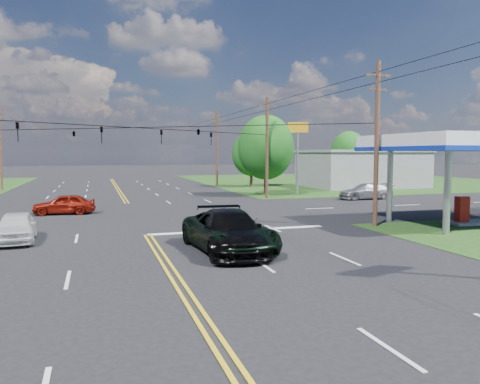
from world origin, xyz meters
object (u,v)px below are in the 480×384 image
object	(u,v)px
tree_far_r	(349,152)
suv_black	(230,231)
retail_ne	(361,170)
pole_se	(377,142)
pole_right_far	(217,147)
tree_right_a	(266,147)
tree_right_b	(251,154)
pole_left_far	(1,146)
pickup_dkgreen	(229,232)
pickup_white	(16,227)
pole_ne	(267,146)

from	to	relation	value
tree_far_r	suv_black	size ratio (longest dim) A/B	1.25
retail_ne	pole_se	world-z (taller)	pole_se
pole_right_far	tree_right_a	distance (m)	16.03
tree_right_b	suv_black	bearing A→B (deg)	-109.94
suv_black	tree_far_r	bearing A→B (deg)	59.02
pole_left_far	pickup_dkgreen	world-z (taller)	pole_left_far
pole_se	pickup_white	bearing A→B (deg)	177.02
pole_ne	suv_black	bearing A→B (deg)	-114.23
suv_black	pickup_white	world-z (taller)	suv_black
pole_right_far	tree_right_a	xyz separation A→B (m)	(1.00, -16.00, -0.30)
pole_right_far	pickup_dkgreen	world-z (taller)	pole_right_far
suv_black	pole_right_far	bearing A→B (deg)	81.03
retail_ne	pole_right_far	world-z (taller)	pole_right_far
pole_left_far	tree_far_r	distance (m)	47.05
retail_ne	pole_se	bearing A→B (deg)	-120.38
retail_ne	suv_black	xyz separation A→B (m)	(-27.00, -33.22, -1.31)
retail_ne	tree_right_b	size ratio (longest dim) A/B	1.98
tree_far_r	pickup_white	bearing A→B (deg)	-136.64
tree_far_r	suv_black	world-z (taller)	tree_far_r
retail_ne	pole_left_far	xyz separation A→B (m)	(-43.00, 8.00, 2.97)
pole_se	tree_right_a	size ratio (longest dim) A/B	1.16
pole_ne	pickup_dkgreen	xyz separation A→B (m)	(-10.00, -22.08, -4.06)
pole_ne	tree_right_b	size ratio (longest dim) A/B	1.34
suv_black	tree_right_b	bearing A→B (deg)	74.73
pole_right_far	tree_far_r	bearing A→B (deg)	5.44
pickup_white	pole_ne	bearing A→B (deg)	37.49
pole_ne	pole_left_far	size ratio (longest dim) A/B	0.95
retail_ne	pole_right_far	bearing A→B (deg)	154.80
pole_se	suv_black	world-z (taller)	pole_se
pole_left_far	tree_far_r	bearing A→B (deg)	2.44
tree_right_a	tree_far_r	bearing A→B (deg)	41.99
pole_ne	pole_right_far	xyz separation A→B (m)	(0.00, 19.00, 0.25)
tree_right_a	pickup_dkgreen	world-z (taller)	tree_right_a
tree_right_b	tree_far_r	size ratio (longest dim) A/B	0.93
retail_ne	pole_left_far	world-z (taller)	pole_left_far
pole_se	tree_right_a	bearing A→B (deg)	87.27
pole_ne	suv_black	world-z (taller)	pole_ne
pole_se	tree_far_r	world-z (taller)	pole_se
tree_right_a	pickup_dkgreen	size ratio (longest dim) A/B	1.33
pole_left_far	tree_far_r	xyz separation A→B (m)	(47.00, 2.00, -0.62)
tree_right_b	tree_far_r	bearing A→B (deg)	18.92
pole_left_far	tree_right_a	size ratio (longest dim) A/B	1.22
tree_right_b	pickup_white	xyz separation A→B (m)	(-22.74, -32.00, -3.49)
retail_ne	suv_black	world-z (taller)	retail_ne
pickup_dkgreen	retail_ne	bearing A→B (deg)	45.81
pole_left_far	suv_black	size ratio (longest dim) A/B	1.63
pole_se	tree_right_b	bearing A→B (deg)	83.95
retail_ne	pickup_dkgreen	bearing A→B (deg)	-129.22
tree_right_a	tree_right_b	world-z (taller)	tree_right_a
pole_ne	tree_right_b	world-z (taller)	pole_ne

